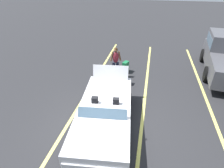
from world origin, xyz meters
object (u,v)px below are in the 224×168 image
Objects in this scene: suitcase_medium_bright at (126,67)px; traveler_person at (116,61)px; suitcase_large_black at (122,77)px; convertible_car at (104,118)px; suitcase_small_carryon at (107,79)px.

suitcase_medium_bright is 1.00m from traveler_person.
suitcase_large_black is at bearing 109.33° from suitcase_medium_bright.
suitcase_medium_bright is at bearing 172.75° from convertible_car.
suitcase_medium_bright is at bearing 11.08° from suitcase_small_carryon.
convertible_car is at bearing -130.82° from suitcase_small_carryon.
convertible_car is 6.96× the size of suitcase_medium_bright.
convertible_car reaches higher than suitcase_large_black.
suitcase_large_black is 0.45× the size of traveler_person.
suitcase_large_black is (-3.36, 0.03, -0.22)m from convertible_car.
traveler_person is (-0.66, -0.44, 0.56)m from suitcase_large_black.
suitcase_medium_bright is at bearing -167.23° from suitcase_large_black.
suitcase_medium_bright is 1.65m from suitcase_small_carryon.
suitcase_large_black is 1.19× the size of suitcase_medium_bright.
traveler_person is at bearing -133.24° from suitcase_large_black.
suitcase_large_black is 0.74m from suitcase_small_carryon.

